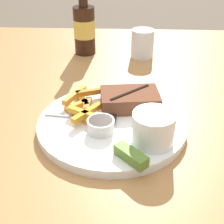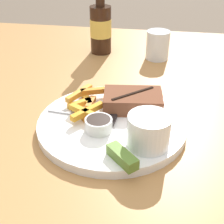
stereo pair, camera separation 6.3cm
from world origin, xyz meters
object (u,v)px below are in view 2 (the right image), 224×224
Objects in this scene: dipping_sauce_cup at (99,124)px; drinking_glass at (158,45)px; dinner_plate at (112,124)px; coleslaw_cup at (149,129)px; fork_utensil at (75,114)px; beer_bottle at (101,27)px; knife_utensil at (118,110)px; pickle_spear at (122,157)px; steak_portion at (133,101)px.

dipping_sauce_cup is 0.62× the size of drinking_glass.
dinner_plate is 0.40m from drinking_glass.
drinking_glass is at bearing 90.20° from coleslaw_cup.
fork_utensil is at bearing 173.36° from dinner_plate.
drinking_glass is (0.16, 0.38, 0.02)m from fork_utensil.
drinking_glass is at bearing -7.93° from beer_bottle.
knife_utensil is 1.94× the size of drinking_glass.
pickle_spear is 0.18m from fork_utensil.
coleslaw_cup is 0.46m from drinking_glass.
pickle_spear is at bearing -164.62° from knife_utensil.
steak_portion reaches higher than dipping_sauce_cup.
steak_portion is 1.56× the size of drinking_glass.
steak_portion is 1.00× the size of fork_utensil.
dipping_sauce_cup is (-0.10, 0.03, -0.02)m from coleslaw_cup.
dinner_plate is 2.29× the size of steak_portion.
drinking_glass is (0.08, 0.39, 0.03)m from dinner_plate.
beer_bottle is at bearing 20.64° from knife_utensil.
coleslaw_cup is 0.91× the size of drinking_glass.
dipping_sauce_cup is at bearing -102.52° from drinking_glass.
beer_bottle is (-0.10, 0.42, 0.07)m from dinner_plate.
beer_bottle is at bearing 100.00° from fork_utensil.
beer_bottle reaches higher than coleslaw_cup.
dipping_sauce_cup is (-0.06, -0.10, -0.00)m from steak_portion.
steak_portion is 0.81× the size of knife_utensil.
fork_utensil is (-0.06, 0.05, -0.01)m from dipping_sauce_cup.
dinner_plate is at bearing 138.58° from coleslaw_cup.
knife_utensil is at bearing -101.16° from drinking_glass.
dinner_plate is 3.91× the size of coleslaw_cup.
drinking_glass is at bearing 77.48° from dipping_sauce_cup.
dinner_plate is 0.05m from dipping_sauce_cup.
dinner_plate is 0.44m from beer_bottle.
dipping_sauce_cup is 0.44m from drinking_glass.
steak_portion is 2.13× the size of pickle_spear.
pickle_spear is 0.52m from drinking_glass.
dinner_plate is at bearing -122.42° from steak_portion.
fork_utensil is 0.09m from knife_utensil.
steak_portion is 0.13m from fork_utensil.
knife_utensil is at bearing 71.44° from dipping_sauce_cup.
beer_bottle reaches higher than knife_utensil.
coleslaw_cup is 1.24× the size of pickle_spear.
knife_utensil is at bearing -148.83° from steak_portion.
beer_bottle is (-0.02, 0.41, 0.06)m from fork_utensil.
pickle_spear is (0.04, -0.12, 0.02)m from dinner_plate.
dinner_plate is at bearing -76.01° from beer_bottle.
drinking_glass reaches higher than steak_portion.
dinner_plate is 1.84× the size of knife_utensil.
coleslaw_cup is at bearing -16.93° from dipping_sauce_cup.
dinner_plate is at bearing 175.24° from knife_utensil.
fork_utensil is (-0.08, 0.01, 0.01)m from dinner_plate.
dipping_sauce_cup is at bearing -120.30° from steak_portion.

